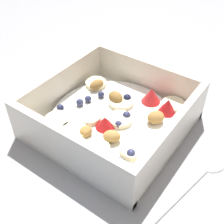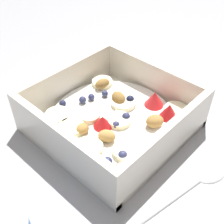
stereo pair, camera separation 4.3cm
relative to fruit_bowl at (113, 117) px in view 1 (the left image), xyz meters
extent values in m
plane|color=#9E9EA3|center=(0.00, -0.02, -0.02)|extent=(2.40, 2.40, 0.00)
cube|color=white|center=(0.00, 0.00, -0.02)|extent=(0.20, 0.20, 0.01)
cube|color=white|center=(0.00, -0.10, 0.01)|extent=(0.20, 0.01, 0.07)
cube|color=white|center=(0.00, 0.10, 0.01)|extent=(0.20, 0.01, 0.07)
cube|color=white|center=(-0.10, 0.00, 0.01)|extent=(0.01, 0.18, 0.07)
cube|color=white|center=(0.10, 0.00, 0.01)|extent=(0.01, 0.18, 0.07)
cylinder|color=white|center=(0.00, 0.00, 0.00)|extent=(0.18, 0.18, 0.01)
cylinder|color=#F7EFC6|center=(0.01, -0.03, 0.01)|extent=(0.05, 0.05, 0.01)
cylinder|color=beige|center=(-0.06, 0.04, 0.01)|extent=(0.05, 0.05, 0.01)
cylinder|color=#F4EAB7|center=(0.07, -0.05, 0.01)|extent=(0.05, 0.05, 0.01)
cylinder|color=#F7EFC6|center=(-0.06, -0.07, 0.01)|extent=(0.05, 0.05, 0.01)
cylinder|color=#F4EAB7|center=(0.02, 0.02, 0.01)|extent=(0.04, 0.04, 0.01)
cylinder|color=beige|center=(0.02, 0.06, 0.01)|extent=(0.05, 0.05, 0.01)
cylinder|color=beige|center=(-0.02, 0.07, 0.01)|extent=(0.05, 0.05, 0.01)
cylinder|color=#F7EFC6|center=(0.06, 0.06, 0.01)|extent=(0.05, 0.05, 0.01)
cylinder|color=#F4EAB7|center=(-0.02, 0.00, 0.01)|extent=(0.05, 0.05, 0.01)
cone|color=red|center=(-0.03, -0.06, 0.01)|extent=(0.04, 0.04, 0.02)
cone|color=red|center=(-0.06, -0.05, 0.01)|extent=(0.04, 0.04, 0.02)
cone|color=red|center=(0.00, 0.03, 0.01)|extent=(0.04, 0.04, 0.02)
sphere|color=navy|center=(0.06, 0.01, 0.01)|extent=(0.01, 0.01, 0.01)
sphere|color=navy|center=(0.04, -0.03, 0.01)|extent=(0.01, 0.01, 0.01)
sphere|color=navy|center=(-0.02, -0.01, 0.01)|extent=(0.01, 0.01, 0.01)
sphere|color=navy|center=(0.05, -0.01, 0.01)|extent=(0.01, 0.01, 0.01)
sphere|color=navy|center=(-0.02, 0.02, 0.01)|extent=(0.01, 0.01, 0.01)
sphere|color=#191E3D|center=(0.00, -0.04, 0.01)|extent=(0.01, 0.01, 0.01)
sphere|color=navy|center=(-0.06, 0.05, 0.01)|extent=(0.01, 0.01, 0.01)
sphere|color=#23284C|center=(0.07, 0.04, 0.01)|extent=(0.01, 0.01, 0.01)
sphere|color=#23284C|center=(-0.06, 0.07, 0.01)|extent=(0.01, 0.01, 0.01)
ellipsoid|color=#AD7F42|center=(-0.06, -0.02, 0.01)|extent=(0.03, 0.03, 0.02)
ellipsoid|color=#AD7F42|center=(0.01, 0.05, 0.01)|extent=(0.02, 0.02, 0.01)
ellipsoid|color=olive|center=(0.06, -0.04, 0.01)|extent=(0.02, 0.03, 0.02)
ellipsoid|color=tan|center=(-0.03, 0.04, 0.01)|extent=(0.03, 0.03, 0.02)
ellipsoid|color=olive|center=(0.02, -0.03, 0.01)|extent=(0.03, 0.03, 0.02)
ellipsoid|color=silver|center=(-0.15, -0.03, -0.02)|extent=(0.04, 0.05, 0.01)
cylinder|color=silver|center=(-0.14, 0.06, -0.02)|extent=(0.03, 0.12, 0.01)
camera|label=1|loc=(-0.19, 0.26, 0.29)|focal=47.13mm
camera|label=2|loc=(-0.22, 0.24, 0.29)|focal=47.13mm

